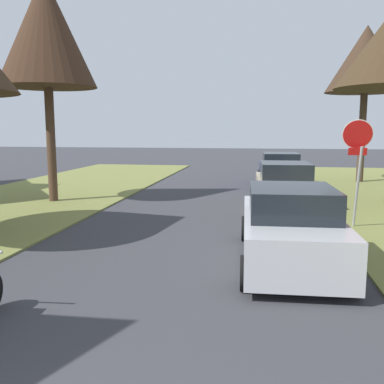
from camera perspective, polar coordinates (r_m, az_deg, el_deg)
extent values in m
cylinder|color=#9EA0A5|center=(12.26, 21.03, 0.54)|extent=(0.07, 0.59, 2.20)
cylinder|color=white|center=(12.49, 21.06, 7.16)|extent=(0.81, 0.22, 0.79)
cylinder|color=red|center=(12.50, 21.06, 7.16)|extent=(0.77, 0.23, 0.75)
cube|color=red|center=(12.40, 21.05, 5.02)|extent=(0.48, 0.09, 0.20)
cylinder|color=#493627|center=(23.30, 21.53, 6.71)|extent=(0.34, 0.34, 4.43)
cone|color=#3A291B|center=(23.55, 22.04, 16.01)|extent=(3.85, 3.85, 3.19)
cylinder|color=#493627|center=(23.16, 21.06, 13.69)|extent=(0.58, 0.95, 1.27)
cylinder|color=#493627|center=(23.86, 22.57, 13.25)|extent=(0.93, 0.91, 1.13)
cylinder|color=#493627|center=(23.82, 22.30, 12.99)|extent=(0.92, 0.70, 0.91)
cylinder|color=#4A3425|center=(16.65, -18.13, 5.93)|extent=(0.32, 0.32, 4.12)
cone|color=#3B271A|center=(16.98, -18.78, 19.52)|extent=(3.46, 3.46, 3.87)
cylinder|color=#4A3425|center=(17.22, -19.18, 15.50)|extent=(0.80, 0.90, 1.67)
cylinder|color=#4A3425|center=(17.01, -20.01, 15.51)|extent=(0.16, 1.05, 1.64)
cylinder|color=#4A3425|center=(16.43, -19.87, 14.32)|extent=(1.04, 0.54, 0.85)
cube|color=#BCBCC1|center=(8.95, 12.78, -5.44)|extent=(1.99, 4.47, 0.85)
cube|color=black|center=(8.59, 13.07, -1.22)|extent=(1.68, 2.08, 0.56)
cylinder|color=black|center=(10.57, 7.12, -4.79)|extent=(0.22, 0.61, 0.60)
cylinder|color=black|center=(10.72, 16.49, -4.89)|extent=(0.22, 0.61, 0.60)
cylinder|color=black|center=(7.39, 7.17, -10.58)|extent=(0.22, 0.61, 0.60)
cylinder|color=black|center=(7.61, 20.61, -10.51)|extent=(0.22, 0.61, 0.60)
cube|color=tan|center=(15.09, 12.09, 0.15)|extent=(1.99, 4.47, 0.85)
cube|color=black|center=(14.79, 12.24, 2.74)|extent=(1.68, 2.08, 0.56)
cylinder|color=black|center=(16.71, 8.59, 0.02)|extent=(0.22, 0.61, 0.60)
cylinder|color=black|center=(16.86, 14.51, -0.08)|extent=(0.22, 0.61, 0.60)
cylinder|color=black|center=(13.46, 8.97, -2.00)|extent=(0.22, 0.61, 0.60)
cylinder|color=black|center=(13.63, 16.30, -2.10)|extent=(0.22, 0.61, 0.60)
cube|color=navy|center=(21.10, 11.52, 2.45)|extent=(1.99, 4.47, 0.85)
cube|color=black|center=(20.82, 11.63, 4.32)|extent=(1.68, 2.08, 0.56)
cylinder|color=black|center=(22.72, 8.99, 2.19)|extent=(0.22, 0.61, 0.60)
cylinder|color=black|center=(22.85, 13.36, 2.10)|extent=(0.22, 0.61, 0.60)
cylinder|color=black|center=(19.44, 9.32, 1.16)|extent=(0.22, 0.61, 0.60)
cylinder|color=black|center=(19.59, 14.41, 1.06)|extent=(0.22, 0.61, 0.60)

